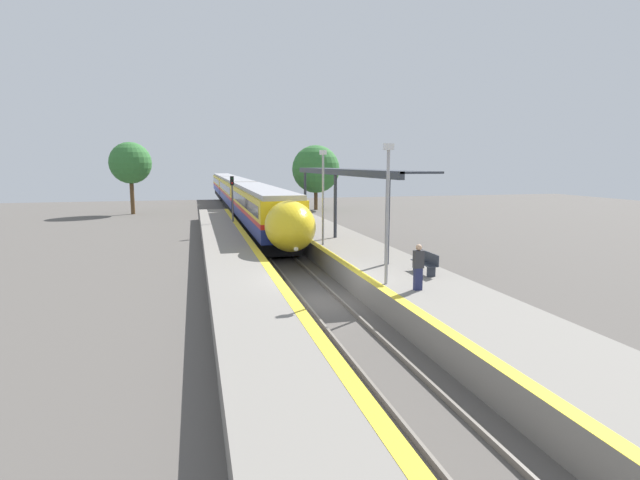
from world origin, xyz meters
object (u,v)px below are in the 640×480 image
(railway_signal, at_px, (232,199))
(lamppost_near, at_px, (387,205))
(lamppost_mid, at_px, (323,191))
(platform_bench, at_px, (426,262))
(train, at_px, (237,193))
(person_waiting, at_px, (418,266))

(railway_signal, bearing_deg, lamppost_near, -79.67)
(railway_signal, bearing_deg, lamppost_mid, -72.27)
(railway_signal, relative_size, lamppost_near, 0.87)
(lamppost_near, bearing_deg, lamppost_mid, 90.00)
(platform_bench, bearing_deg, train, 96.33)
(train, height_order, railway_signal, railway_signal)
(platform_bench, distance_m, lamppost_near, 3.66)
(train, distance_m, person_waiting, 42.33)
(train, bearing_deg, lamppost_mid, -86.16)
(train, height_order, lamppost_near, lamppost_near)
(railway_signal, relative_size, lamppost_mid, 0.87)
(platform_bench, relative_size, person_waiting, 1.04)
(train, bearing_deg, platform_bench, -83.67)
(platform_bench, distance_m, lamppost_mid, 8.89)
(railway_signal, height_order, lamppost_near, lamppost_near)
(platform_bench, distance_m, railway_signal, 21.84)
(train, distance_m, platform_bench, 40.01)
(train, xyz_separation_m, lamppost_near, (2.12, -41.09, 1.83))
(railway_signal, height_order, lamppost_mid, lamppost_mid)
(lamppost_mid, bearing_deg, lamppost_near, -90.00)
(person_waiting, height_order, railway_signal, railway_signal)
(person_waiting, distance_m, lamppost_mid, 10.92)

